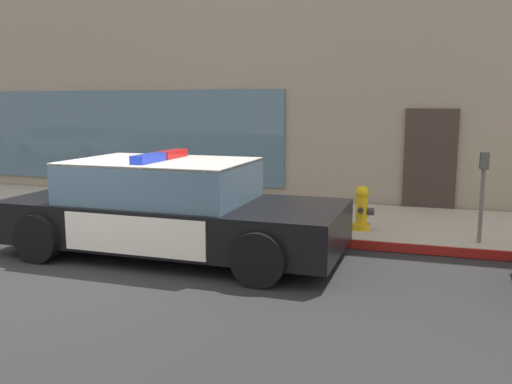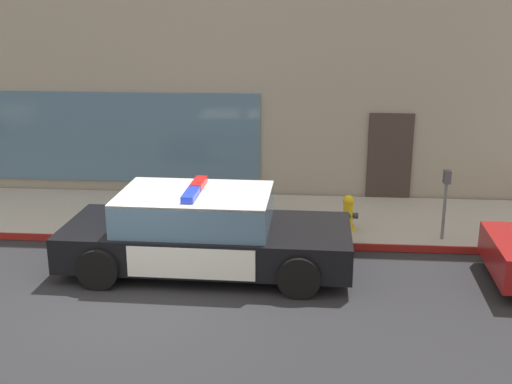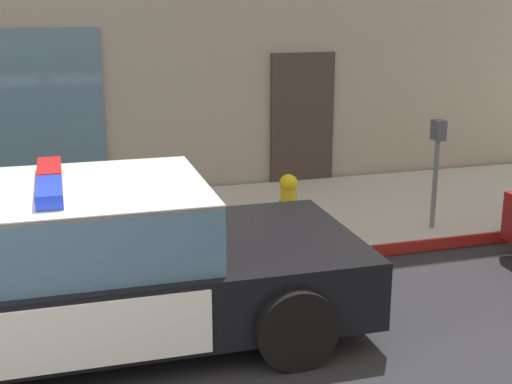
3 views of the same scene
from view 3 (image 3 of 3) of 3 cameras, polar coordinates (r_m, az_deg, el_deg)
police_cruiser at (r=6.15m, az=-14.75°, el=-5.88°), size 4.91×2.22×1.49m
fire_hydrant at (r=8.30m, az=2.69°, el=-1.05°), size 0.34×0.39×0.73m
parking_meter at (r=8.61m, az=14.61°, el=3.04°), size 0.12×0.18×1.34m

